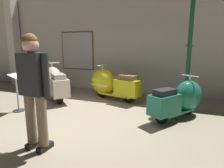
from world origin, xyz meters
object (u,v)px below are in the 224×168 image
at_px(lamppost, 190,39).
at_px(visitor_1, 34,85).
at_px(scooter_2, 181,99).
at_px(scooter_0, 55,82).
at_px(scooter_1, 110,84).
at_px(info_stanchion, 18,96).

bearing_deg(lamppost, visitor_1, -124.66).
bearing_deg(scooter_2, visitor_1, 171.87).
distance_m(scooter_0, scooter_1, 1.78).
bearing_deg(scooter_2, scooter_1, 101.68).
bearing_deg(scooter_1, scooter_2, 173.14).
height_order(scooter_0, scooter_1, scooter_0).
relative_size(scooter_0, scooter_1, 0.94).
bearing_deg(info_stanchion, scooter_0, 88.10).
height_order(scooter_1, info_stanchion, scooter_1).
relative_size(scooter_0, lamppost, 0.54).
distance_m(lamppost, visitor_1, 3.92).
relative_size(scooter_0, info_stanchion, 1.77).
distance_m(scooter_2, visitor_1, 3.11).
xyz_separation_m(scooter_0, visitor_1, (1.71, -2.65, 0.52)).
bearing_deg(scooter_0, info_stanchion, 130.04).
relative_size(scooter_1, scooter_2, 1.17).
relative_size(scooter_2, lamppost, 0.49).
xyz_separation_m(scooter_1, lamppost, (2.18, 0.05, 1.31)).
xyz_separation_m(scooter_2, lamppost, (0.12, 0.92, 1.36)).
bearing_deg(scooter_2, lamppost, 27.22).
distance_m(scooter_0, lamppost, 4.14).
xyz_separation_m(lamppost, info_stanchion, (-3.94, -1.92, -1.40)).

